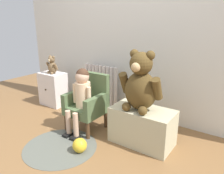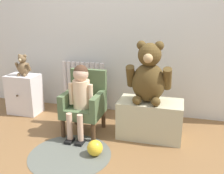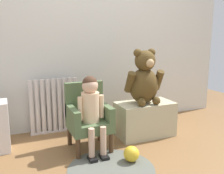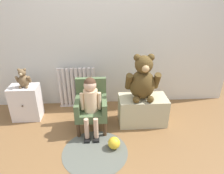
# 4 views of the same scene
# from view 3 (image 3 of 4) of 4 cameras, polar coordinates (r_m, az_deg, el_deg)

# --- Properties ---
(ground_plane) EXTENTS (6.00, 6.00, 0.00)m
(ground_plane) POSITION_cam_3_polar(r_m,az_deg,el_deg) (2.30, 3.33, -16.65)
(ground_plane) COLOR brown
(back_wall) EXTENTS (3.80, 0.05, 2.40)m
(back_wall) POSITION_cam_3_polar(r_m,az_deg,el_deg) (3.05, -5.68, 13.52)
(back_wall) COLOR silver
(back_wall) RESTS_ON ground_plane
(radiator) EXTENTS (0.56, 0.05, 0.62)m
(radiator) POSITION_cam_3_polar(r_m,az_deg,el_deg) (2.92, -13.03, -4.25)
(radiator) COLOR silver
(radiator) RESTS_ON ground_plane
(child_armchair) EXTENTS (0.39, 0.39, 0.64)m
(child_armchair) POSITION_cam_3_polar(r_m,az_deg,el_deg) (2.47, -5.52, -6.64)
(child_armchair) COLOR #506640
(child_armchair) RESTS_ON ground_plane
(child_figure) EXTENTS (0.25, 0.35, 0.73)m
(child_figure) POSITION_cam_3_polar(r_m,az_deg,el_deg) (2.33, -4.80, -3.77)
(child_figure) COLOR beige
(child_figure) RESTS_ON ground_plane
(low_bench) EXTENTS (0.63, 0.34, 0.38)m
(low_bench) POSITION_cam_3_polar(r_m,az_deg,el_deg) (2.81, 7.49, -7.25)
(low_bench) COLOR #C0B993
(low_bench) RESTS_ON ground_plane
(large_teddy_bear) EXTENTS (0.43, 0.30, 0.59)m
(large_teddy_bear) POSITION_cam_3_polar(r_m,az_deg,el_deg) (2.68, 7.39, 1.66)
(large_teddy_bear) COLOR #523D1C
(large_teddy_bear) RESTS_ON low_bench
(floor_rug) EXTENTS (0.73, 0.73, 0.01)m
(floor_rug) POSITION_cam_3_polar(r_m,az_deg,el_deg) (2.18, -0.20, -18.18)
(floor_rug) COLOR #5A5D53
(floor_rug) RESTS_ON ground_plane
(toy_ball) EXTENTS (0.14, 0.14, 0.14)m
(toy_ball) POSITION_cam_3_polar(r_m,az_deg,el_deg) (2.28, 4.45, -15.00)
(toy_ball) COLOR gold
(toy_ball) RESTS_ON ground_plane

